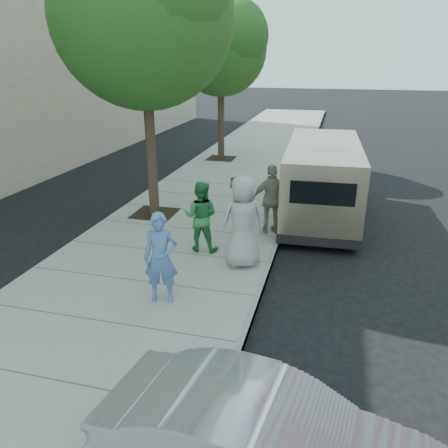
{
  "coord_description": "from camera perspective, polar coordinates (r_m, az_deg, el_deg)",
  "views": [
    {
      "loc": [
        2.65,
        -8.72,
        4.44
      ],
      "look_at": [
        0.49,
        -0.33,
        1.1
      ],
      "focal_mm": 35.0,
      "sensor_mm": 36.0,
      "label": 1
    }
  ],
  "objects": [
    {
      "name": "tree_far",
      "position": [
        19.36,
        -0.26,
        22.37
      ],
      "size": [
        3.92,
        3.8,
        6.49
      ],
      "color": "black",
      "rests_on": "sidewalk"
    },
    {
      "name": "parking_meter",
      "position": [
        10.58,
        1.76,
        3.77
      ],
      "size": [
        0.33,
        0.12,
        1.58
      ],
      "rotation": [
        0.0,
        0.0,
        0.04
      ],
      "color": "gray",
      "rests_on": "sidewalk"
    },
    {
      "name": "person_green_shirt",
      "position": [
        10.09,
        -3.04,
        0.99
      ],
      "size": [
        0.83,
        0.66,
        1.67
      ],
      "primitive_type": "imported",
      "rotation": [
        0.0,
        0.0,
        3.17
      ],
      "color": "#2A8041",
      "rests_on": "sidewalk"
    },
    {
      "name": "tree_near",
      "position": [
        12.21,
        -10.37,
        25.96
      ],
      "size": [
        4.62,
        4.6,
        7.53
      ],
      "color": "black",
      "rests_on": "sidewalk"
    },
    {
      "name": "ground",
      "position": [
        10.14,
        -2.23,
        -4.92
      ],
      "size": [
        120.0,
        120.0,
        0.0
      ],
      "primitive_type": "plane",
      "color": "black",
      "rests_on": "ground"
    },
    {
      "name": "curb_face",
      "position": [
        9.83,
        5.88,
        -5.42
      ],
      "size": [
        0.12,
        60.0,
        0.16
      ],
      "primitive_type": "cube",
      "color": "gray",
      "rests_on": "ground"
    },
    {
      "name": "van",
      "position": [
        12.95,
        12.67,
        5.82
      ],
      "size": [
        2.18,
        5.92,
        2.17
      ],
      "rotation": [
        0.0,
        0.0,
        0.04
      ],
      "color": "beige",
      "rests_on": "ground"
    },
    {
      "name": "sidewalk",
      "position": [
        10.41,
        -7.53,
        -3.91
      ],
      "size": [
        5.0,
        60.0,
        0.15
      ],
      "primitive_type": "cube",
      "color": "gray",
      "rests_on": "ground"
    },
    {
      "name": "person_gray_shirt",
      "position": [
        9.25,
        2.48,
        0.28
      ],
      "size": [
        1.17,
        1.02,
        2.02
      ],
      "primitive_type": "imported",
      "rotation": [
        0.0,
        0.0,
        3.61
      ],
      "color": "#A7A6A9",
      "rests_on": "sidewalk"
    },
    {
      "name": "person_officer",
      "position": [
        8.03,
        -8.25,
        -4.43
      ],
      "size": [
        0.71,
        0.54,
        1.73
      ],
      "primitive_type": "imported",
      "rotation": [
        0.0,
        0.0,
        0.22
      ],
      "color": "#547BB4",
      "rests_on": "sidewalk"
    },
    {
      "name": "person_striped_polo",
      "position": [
        11.15,
        6.28,
        3.21
      ],
      "size": [
        1.14,
        0.79,
        1.79
      ],
      "primitive_type": "imported",
      "rotation": [
        0.0,
        0.0,
        3.52
      ],
      "color": "gray",
      "rests_on": "sidewalk"
    }
  ]
}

